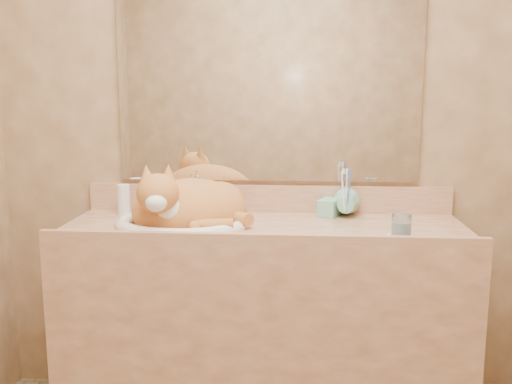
# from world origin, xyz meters

# --- Properties ---
(wall_back) EXTENTS (2.40, 0.02, 2.50)m
(wall_back) POSITION_xyz_m (0.00, 1.00, 1.25)
(wall_back) COLOR brown
(wall_back) RESTS_ON ground
(wall_front) EXTENTS (2.40, 0.02, 2.50)m
(wall_front) POSITION_xyz_m (0.00, -1.00, 1.25)
(wall_front) COLOR brown
(wall_front) RESTS_ON ground
(vanity_counter) EXTENTS (1.60, 0.55, 0.85)m
(vanity_counter) POSITION_xyz_m (0.00, 0.72, 0.42)
(vanity_counter) COLOR #955E42
(vanity_counter) RESTS_ON floor
(mirror) EXTENTS (1.30, 0.02, 0.80)m
(mirror) POSITION_xyz_m (0.00, 0.99, 1.39)
(mirror) COLOR white
(mirror) RESTS_ON wall_back
(sink_basin) EXTENTS (0.57, 0.50, 0.16)m
(sink_basin) POSITION_xyz_m (-0.33, 0.70, 0.93)
(sink_basin) COLOR white
(sink_basin) RESTS_ON vanity_counter
(faucet) EXTENTS (0.06, 0.12, 0.16)m
(faucet) POSITION_xyz_m (-0.33, 0.91, 0.93)
(faucet) COLOR white
(faucet) RESTS_ON vanity_counter
(cat) EXTENTS (0.56, 0.50, 0.26)m
(cat) POSITION_xyz_m (-0.31, 0.72, 0.93)
(cat) COLOR #B26129
(cat) RESTS_ON sink_basin
(soap_dispenser) EXTENTS (0.10, 0.10, 0.17)m
(soap_dispenser) POSITION_xyz_m (0.25, 0.86, 0.93)
(soap_dispenser) COLOR #76BDA4
(soap_dispenser) RESTS_ON vanity_counter
(toothbrush_cup) EXTENTS (0.13, 0.13, 0.11)m
(toothbrush_cup) POSITION_xyz_m (0.33, 0.86, 0.90)
(toothbrush_cup) COLOR #76BDA4
(toothbrush_cup) RESTS_ON vanity_counter
(toothbrushes) EXTENTS (0.04, 0.04, 0.22)m
(toothbrushes) POSITION_xyz_m (0.33, 0.86, 0.98)
(toothbrushes) COLOR white
(toothbrushes) RESTS_ON toothbrush_cup
(saucer) EXTENTS (0.12, 0.12, 0.01)m
(saucer) POSITION_xyz_m (0.51, 0.54, 0.85)
(saucer) COLOR white
(saucer) RESTS_ON vanity_counter
(water_glass) EXTENTS (0.07, 0.07, 0.08)m
(water_glass) POSITION_xyz_m (0.51, 0.54, 0.90)
(water_glass) COLOR silver
(water_glass) RESTS_ON saucer
(lotion_bottle) EXTENTS (0.05, 0.05, 0.13)m
(lotion_bottle) POSITION_xyz_m (-0.62, 0.88, 0.92)
(lotion_bottle) COLOR white
(lotion_bottle) RESTS_ON vanity_counter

